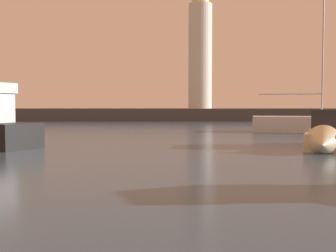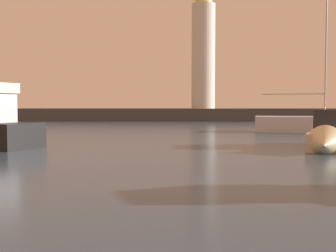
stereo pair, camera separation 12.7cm
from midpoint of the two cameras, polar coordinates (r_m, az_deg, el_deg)
ground_plane at (r=28.40m, az=-0.21°, el=-1.29°), size 220.00×220.00×0.00m
breakwater at (r=55.04m, az=-0.20°, el=1.65°), size 85.38×6.51×1.66m
lighthouse at (r=55.78m, az=4.92°, el=10.93°), size 3.20×3.20×17.26m
motorboat_1 at (r=20.64m, az=21.58°, el=-1.42°), size 3.92×6.28×2.22m
sailboat_moored at (r=33.15m, az=19.79°, el=0.27°), size 9.07×4.55×10.96m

